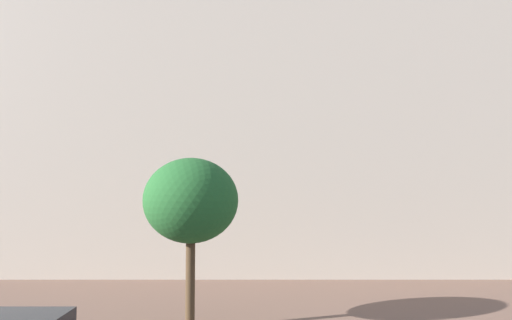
# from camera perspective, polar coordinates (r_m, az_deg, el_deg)

# --- Properties ---
(landmark_building) EXTENTS (29.70, 13.87, 31.11)m
(landmark_building) POSITION_cam_1_polar(r_m,az_deg,el_deg) (31.12, -1.52, 5.40)
(landmark_building) COLOR beige
(landmark_building) RESTS_ON ground_plane
(tree_curb_far) EXTENTS (3.11, 3.11, 5.57)m
(tree_curb_far) POSITION_cam_1_polar(r_m,az_deg,el_deg) (15.70, -8.03, -4.94)
(tree_curb_far) COLOR #4C3823
(tree_curb_far) RESTS_ON ground_plane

